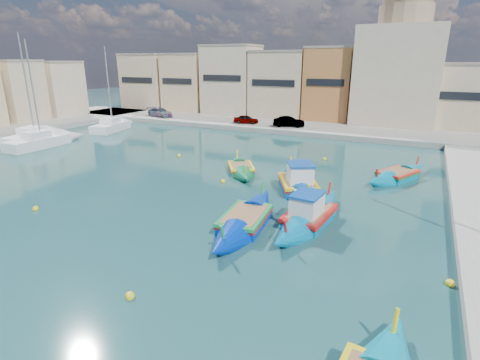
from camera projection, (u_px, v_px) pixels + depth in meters
The scene contains 14 objects.
ground at pixel (126, 225), 20.42m from camera, with size 160.00×160.00×0.00m, color #153D3F.
north_quay at pixel (302, 128), 47.64m from camera, with size 80.00×8.00×0.60m, color gray.
north_townhouses at pixel (369, 88), 49.67m from camera, with size 83.20×7.87×10.19m.
church_block at pixel (400, 61), 47.77m from camera, with size 10.00×10.00×19.10m.
parked_cars at pixel (215, 116), 51.11m from camera, with size 24.33×2.77×1.28m.
luzzu_turquoise_cabin at pixel (309, 217), 20.54m from camera, with size 2.74×9.11×2.88m.
luzzu_blue_cabin at pixel (298, 185), 25.58m from camera, with size 6.16×8.97×3.19m.
luzzu_cyan_mid at pixel (397, 176), 28.19m from camera, with size 5.03×7.85×2.31m.
luzzu_green at pixel (241, 169), 29.87m from camera, with size 5.34×6.79×2.20m.
luzzu_blue_south at pixel (245, 221), 20.19m from camera, with size 3.07×9.19×2.60m.
yacht_north at pixel (118, 125), 49.01m from camera, with size 4.04×8.56×11.02m.
yacht_midnorth at pixel (45, 136), 41.72m from camera, with size 4.13×8.89×12.14m.
yacht_mid at pixel (54, 140), 39.99m from camera, with size 2.54×9.04×11.36m.
mooring_buoys at pixel (221, 196), 24.50m from camera, with size 22.33×23.91×0.36m.
Camera 1 is at (13.89, -13.99, 8.56)m, focal length 28.00 mm.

